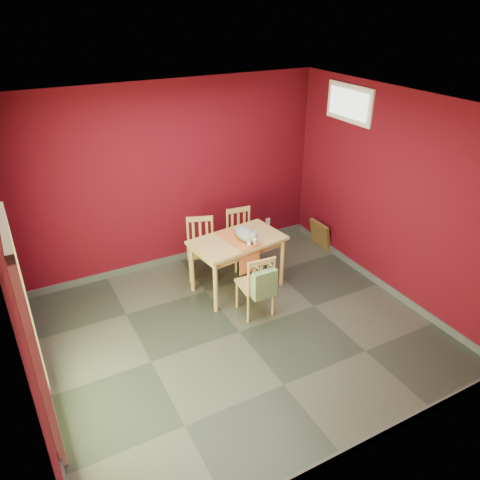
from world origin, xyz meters
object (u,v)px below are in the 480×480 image
tote_bag (265,284)px  picture_frame (320,234)px  chair_near (256,284)px  cat (245,232)px  chair_far_right (242,237)px  dining_table (238,245)px  chair_far_left (201,247)px

tote_bag → picture_frame: bearing=35.2°
chair_near → cat: cat is taller
picture_frame → chair_far_right: bearing=174.8°
dining_table → tote_bag: 0.86m
picture_frame → chair_near: bearing=-149.3°
chair_far_right → chair_far_left: bearing=-179.2°
chair_far_left → cat: bearing=-57.5°
chair_far_left → chair_far_right: (0.66, 0.01, -0.00)m
chair_near → picture_frame: size_ratio=1.97×
chair_far_left → tote_bag: chair_far_left is taller
chair_far_right → chair_near: chair_far_right is taller
chair_near → tote_bag: size_ratio=1.99×
chair_far_right → chair_near: (-0.44, -1.20, -0.01)m
chair_far_right → cat: (-0.28, -0.62, 0.43)m
chair_far_left → chair_near: bearing=-79.2°
tote_bag → chair_far_right: bearing=72.5°
picture_frame → cat: bearing=-163.4°
dining_table → chair_far_right: size_ratio=1.49×
chair_far_left → cat: (0.39, -0.61, 0.43)m
dining_table → chair_near: size_ratio=1.51×
chair_near → picture_frame: chair_near is taller
tote_bag → cat: (0.17, 0.80, 0.32)m
chair_near → cat: size_ratio=1.85×
chair_far_left → picture_frame: (2.04, -0.12, -0.23)m
dining_table → tote_bag: (-0.08, -0.85, -0.11)m
cat → picture_frame: 1.85m
dining_table → chair_far_left: size_ratio=1.48×
chair_far_left → tote_bag: 1.43m
chair_near → dining_table: bearing=83.7°
tote_bag → dining_table: bearing=84.7°
dining_table → chair_far_right: bearing=56.9°
chair_far_left → chair_near: (0.23, -1.19, -0.01)m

